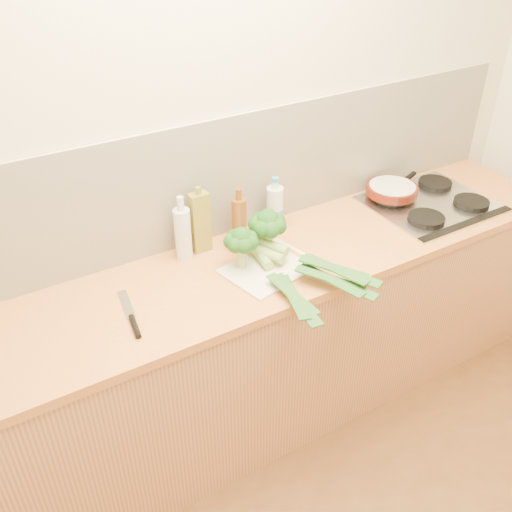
{
  "coord_description": "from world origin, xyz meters",
  "views": [
    {
      "loc": [
        -0.98,
        -0.48,
        2.26
      ],
      "look_at": [
        -0.04,
        1.1,
        1.02
      ],
      "focal_mm": 40.0,
      "sensor_mm": 36.0,
      "label": 1
    }
  ],
  "objects": [
    {
      "name": "skillet",
      "position": [
        0.89,
        1.34,
        0.96
      ],
      "size": [
        0.36,
        0.25,
        0.04
      ],
      "rotation": [
        0.0,
        0.0,
        0.34
      ],
      "color": "#50170D",
      "rests_on": "gas_hob"
    },
    {
      "name": "glass_bottle",
      "position": [
        -0.21,
        1.4,
        1.02
      ],
      "size": [
        0.07,
        0.07,
        0.29
      ],
      "color": "silver",
      "rests_on": "counter"
    },
    {
      "name": "broccoli_right",
      "position": [
        0.1,
        1.24,
        1.05
      ],
      "size": [
        0.16,
        0.16,
        0.2
      ],
      "color": "#8FAE65",
      "rests_on": "chopping_board"
    },
    {
      "name": "gas_hob",
      "position": [
        1.02,
        1.2,
        0.91
      ],
      "size": [
        0.58,
        0.5,
        0.04
      ],
      "color": "silver",
      "rests_on": "counter"
    },
    {
      "name": "leek_front",
      "position": [
        0.03,
        1.1,
        0.93
      ],
      "size": [
        0.14,
        0.63,
        0.04
      ],
      "rotation": [
        0.0,
        0.0,
        -0.12
      ],
      "color": "white",
      "rests_on": "chopping_board"
    },
    {
      "name": "oil_tin",
      "position": [
        -0.12,
        1.42,
        1.04
      ],
      "size": [
        0.08,
        0.05,
        0.3
      ],
      "color": "olive",
      "rests_on": "counter"
    },
    {
      "name": "chopping_board",
      "position": [
        0.05,
        1.14,
        0.91
      ],
      "size": [
        0.41,
        0.34,
        0.01
      ],
      "primitive_type": "cube",
      "rotation": [
        0.0,
        0.0,
        0.22
      ],
      "color": "beige",
      "rests_on": "counter"
    },
    {
      "name": "room_shell",
      "position": [
        0.0,
        1.49,
        1.17
      ],
      "size": [
        3.5,
        3.5,
        3.5
      ],
      "color": "beige",
      "rests_on": "ground"
    },
    {
      "name": "broccoli_left",
      "position": [
        -0.04,
        1.2,
        1.03
      ],
      "size": [
        0.14,
        0.14,
        0.18
      ],
      "color": "#8FAE65",
      "rests_on": "chopping_board"
    },
    {
      "name": "leek_mid",
      "position": [
        0.09,
        1.12,
        0.95
      ],
      "size": [
        0.31,
        0.67,
        0.04
      ],
      "rotation": [
        0.0,
        0.0,
        0.39
      ],
      "color": "white",
      "rests_on": "chopping_board"
    },
    {
      "name": "counter",
      "position": [
        0.0,
        1.2,
        0.45
      ],
      "size": [
        3.2,
        0.62,
        0.9
      ],
      "color": "tan",
      "rests_on": "ground"
    },
    {
      "name": "amber_bottle",
      "position": [
        0.06,
        1.4,
        1.01
      ],
      "size": [
        0.06,
        0.06,
        0.25
      ],
      "color": "brown",
      "rests_on": "counter"
    },
    {
      "name": "chefs_knife",
      "position": [
        -0.55,
        1.11,
        0.91
      ],
      "size": [
        0.07,
        0.3,
        0.02
      ],
      "rotation": [
        0.0,
        0.0,
        -0.14
      ],
      "color": "silver",
      "rests_on": "counter"
    },
    {
      "name": "water_bottle",
      "position": [
        0.25,
        1.41,
        1.0
      ],
      "size": [
        0.08,
        0.08,
        0.23
      ],
      "color": "silver",
      "rests_on": "counter"
    },
    {
      "name": "leek_back",
      "position": [
        0.13,
        1.12,
        0.97
      ],
      "size": [
        0.32,
        0.63,
        0.04
      ],
      "rotation": [
        0.0,
        0.0,
        0.43
      ],
      "color": "white",
      "rests_on": "chopping_board"
    }
  ]
}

